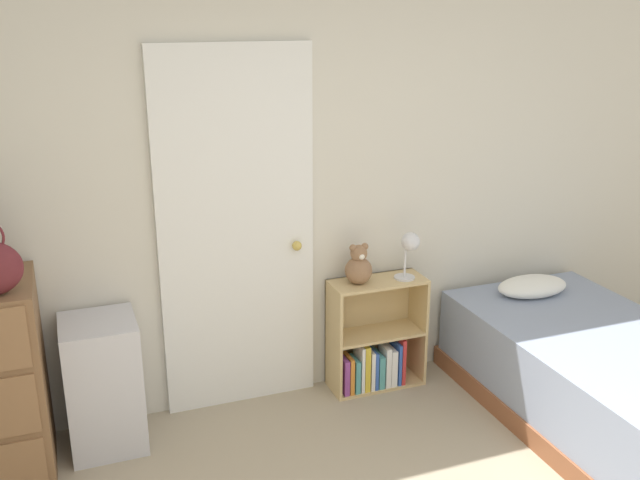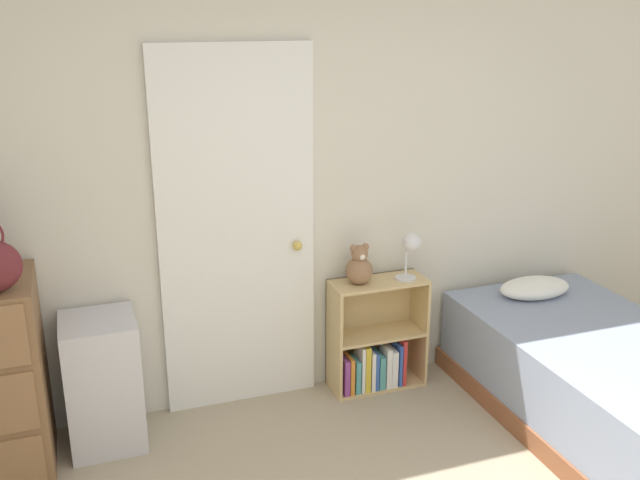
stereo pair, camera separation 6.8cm
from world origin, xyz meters
name	(u,v)px [view 2 (the right image)]	position (x,y,z in m)	size (l,w,h in m)	color
wall_back	(268,189)	(0.00, 2.29, 1.27)	(10.00, 0.06, 2.55)	beige
door_closed	(238,234)	(-0.20, 2.24, 1.04)	(0.89, 0.09, 2.09)	white
storage_bin	(103,382)	(-1.00, 2.04, 0.36)	(0.38, 0.40, 0.72)	silver
bookshelf	(375,347)	(0.61, 2.11, 0.26)	(0.59, 0.25, 0.70)	tan
teddy_bear	(359,267)	(0.50, 2.12, 0.80)	(0.16, 0.16, 0.25)	#8C6647
desk_lamp	(411,247)	(0.81, 2.08, 0.91)	(0.14, 0.14, 0.29)	silver
bed	(603,382)	(1.64, 1.29, 0.26)	(1.06, 1.93, 0.63)	brown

